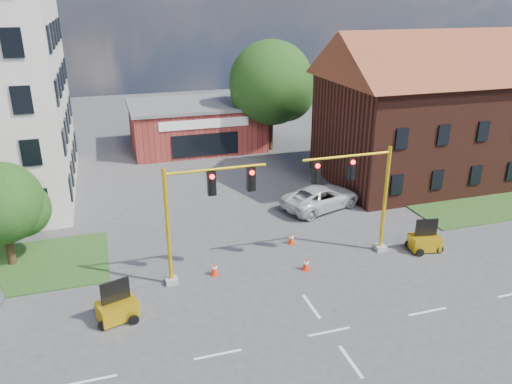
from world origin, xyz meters
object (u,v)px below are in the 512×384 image
(signal_mast_east, at_px, (359,190))
(trailer_west, at_px, (117,308))
(signal_mast_west, at_px, (200,209))
(pickup_white, at_px, (321,197))
(trailer_east, at_px, (425,241))

(signal_mast_east, relative_size, trailer_west, 3.19)
(signal_mast_west, height_order, pickup_white, signal_mast_west)
(trailer_west, bearing_deg, trailer_east, -12.82)
(signal_mast_east, relative_size, trailer_east, 3.32)
(signal_mast_east, bearing_deg, trailer_east, -10.58)
(signal_mast_west, distance_m, signal_mast_east, 8.71)
(signal_mast_west, relative_size, pickup_white, 1.08)
(signal_mast_east, bearing_deg, trailer_west, -169.99)
(trailer_west, bearing_deg, signal_mast_east, -8.00)
(signal_mast_east, xyz_separation_m, trailer_east, (4.04, -0.76, -3.34))
(signal_mast_west, relative_size, trailer_west, 3.19)
(trailer_west, bearing_deg, signal_mast_west, 9.72)
(trailer_east, distance_m, pickup_white, 8.02)
(pickup_white, bearing_deg, signal_mast_east, 153.73)
(signal_mast_west, xyz_separation_m, trailer_west, (-4.40, -2.32, -3.32))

